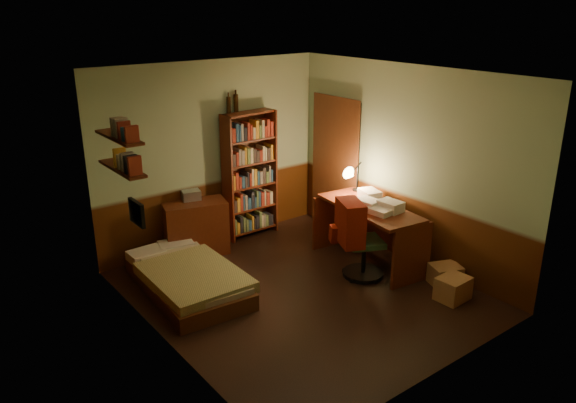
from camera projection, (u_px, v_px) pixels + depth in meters
floor at (301, 293)px, 6.80m from camera, size 3.50×4.00×0.02m
ceiling at (302, 73)px, 5.92m from camera, size 3.50×4.00×0.02m
wall_back at (212, 155)px, 7.86m from camera, size 3.50×0.02×2.60m
wall_left at (158, 227)px, 5.35m from camera, size 0.02×4.00×2.60m
wall_right at (406, 165)px, 7.37m from camera, size 0.02×4.00×2.60m
wall_front at (447, 249)px, 4.86m from camera, size 3.50×0.02×2.60m
doorway at (336, 166)px, 8.42m from camera, size 0.06×0.90×2.00m
door_trim at (334, 166)px, 8.40m from camera, size 0.02×0.98×2.08m
bed at (187, 270)px, 6.77m from camera, size 1.08×1.83×0.52m
dresser at (196, 228)px, 7.73m from camera, size 0.93×0.63×0.75m
mini_stereo at (191, 195)px, 7.69m from camera, size 0.28×0.24×0.13m
bookshelf at (250, 176)px, 8.17m from camera, size 0.82×0.32×1.86m
bottle_left at (229, 105)px, 7.75m from camera, size 0.07×0.07×0.22m
bottle_right at (236, 103)px, 7.82m from camera, size 0.09×0.09×0.25m
desk at (368, 235)px, 7.42m from camera, size 0.81×1.59×0.82m
paper_stack at (370, 194)px, 7.55m from camera, size 0.29×0.35×0.12m
desk_lamp at (358, 167)px, 7.77m from camera, size 0.21×0.21×0.69m
office_chair at (365, 239)px, 7.04m from camera, size 0.65×0.62×1.02m
red_jacket at (358, 184)px, 6.61m from camera, size 0.26×0.47×0.56m
wall_shelf_lower at (122, 169)px, 6.14m from camera, size 0.20×0.90×0.03m
wall_shelf_upper at (119, 137)px, 6.02m from camera, size 0.20×0.90×0.03m
framed_picture at (137, 213)px, 5.84m from camera, size 0.04×0.32×0.26m
cardboard_box_a at (453, 288)px, 6.60m from camera, size 0.39×0.31×0.28m
cardboard_box_b at (445, 275)px, 6.96m from camera, size 0.44×0.41×0.25m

